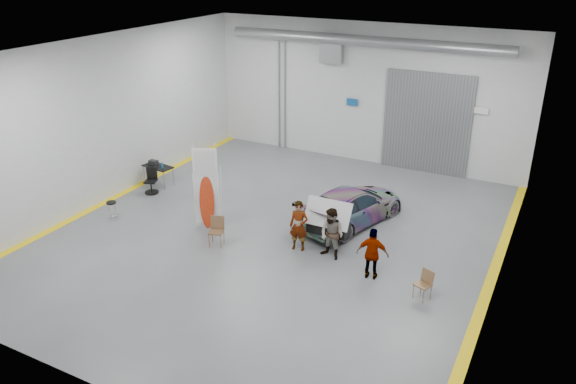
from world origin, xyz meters
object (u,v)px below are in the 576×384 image
at_px(person_c, 373,254).
at_px(folding_chair_far, 422,290).
at_px(work_table, 157,166).
at_px(person_b, 332,234).
at_px(office_chair, 152,182).
at_px(shop_stool, 112,211).
at_px(sedan_car, 351,206).
at_px(surfboard_display, 204,194).
at_px(folding_chair_near, 217,237).
at_px(person_a, 299,226).

distance_m(person_c, folding_chair_far, 1.69).
height_order(person_c, work_table, person_c).
distance_m(person_b, office_chair, 8.28).
xyz_separation_m(person_b, shop_stool, (-7.79, -1.12, -0.47)).
xyz_separation_m(sedan_car, folding_chair_far, (3.40, -3.39, -0.38)).
xyz_separation_m(surfboard_display, folding_chair_far, (7.69, -0.83, -0.96)).
bearing_deg(person_c, folding_chair_near, -3.78).
height_order(sedan_car, folding_chair_near, sedan_car).
bearing_deg(work_table, folding_chair_far, -14.78).
relative_size(person_c, folding_chair_near, 1.69).
bearing_deg(person_b, shop_stool, -158.41).
xyz_separation_m(person_c, office_chair, (-9.62, 1.92, -0.35)).
height_order(person_a, surfboard_display, surfboard_display).
relative_size(person_c, work_table, 1.20).
bearing_deg(folding_chair_far, person_b, -172.93).
relative_size(person_c, shop_stool, 2.27).
relative_size(sedan_car, person_a, 2.68).
distance_m(shop_stool, work_table, 3.43).
bearing_deg(work_table, shop_stool, -77.54).
height_order(sedan_car, surfboard_display, surfboard_display).
height_order(person_c, folding_chair_near, person_c).
xyz_separation_m(folding_chair_far, shop_stool, (-10.84, -0.27, 0.09)).
height_order(folding_chair_near, shop_stool, folding_chair_near).
height_order(person_b, folding_chair_near, person_b).
xyz_separation_m(person_b, person_c, (1.47, -0.51, -0.03)).
relative_size(sedan_car, folding_chair_far, 5.38).
relative_size(folding_chair_near, work_table, 0.71).
bearing_deg(person_b, office_chair, -176.37).
height_order(person_b, folding_chair_far, person_b).
height_order(person_b, work_table, person_b).
distance_m(sedan_car, folding_chair_far, 4.82).
distance_m(person_a, person_b, 1.13).
relative_size(surfboard_display, folding_chair_far, 3.68).
bearing_deg(surfboard_display, work_table, 125.47).
relative_size(sedan_car, surfboard_display, 1.46).
relative_size(folding_chair_near, shop_stool, 1.34).
distance_m(person_b, folding_chair_far, 3.21).
distance_m(sedan_car, work_table, 8.17).
distance_m(shop_stool, office_chair, 2.55).
xyz_separation_m(person_a, surfboard_display, (-3.52, -0.05, 0.39)).
bearing_deg(work_table, folding_chair_near, -32.32).
distance_m(sedan_car, folding_chair_near, 4.74).
bearing_deg(folding_chair_near, surfboard_display, 120.99).
relative_size(person_a, shop_stool, 2.35).
distance_m(work_table, office_chair, 0.94).
bearing_deg(person_b, person_a, -168.21).
bearing_deg(folding_chair_near, shop_stool, 163.67).
xyz_separation_m(person_c, folding_chair_far, (1.57, -0.34, -0.53)).
bearing_deg(office_chair, sedan_car, -12.41).
relative_size(sedan_car, office_chair, 4.40).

